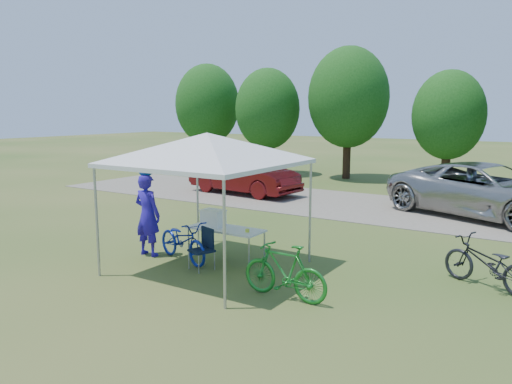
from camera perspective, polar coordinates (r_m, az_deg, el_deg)
ground at (r=10.23m, az=-5.39°, el=-8.69°), size 100.00×100.00×0.00m
gravel_strip at (r=17.05m, az=11.42°, el=-1.54°), size 24.00×5.00×0.02m
canopy at (r=9.75m, az=-5.62°, el=6.31°), size 4.53×4.53×3.00m
treeline at (r=22.59m, az=16.70°, el=9.84°), size 24.89×4.28×6.30m
folding_table at (r=10.65m, az=-3.47°, el=-4.37°), size 1.66×0.69×0.68m
folding_chair at (r=10.12m, az=-5.92°, el=-6.06°), size 0.53×0.55×0.82m
cooler at (r=10.80m, az=-4.92°, el=-2.96°), size 0.50×0.34×0.36m
ice_cream_cup at (r=10.27m, az=-1.00°, el=-4.43°), size 0.09×0.09×0.06m
cyclist at (r=11.13m, az=-12.30°, el=-2.58°), size 0.67×0.45×1.81m
bike_blue at (r=10.67m, az=-8.36°, el=-5.51°), size 1.79×1.07×0.89m
bike_green at (r=8.50m, az=3.28°, el=-9.02°), size 1.61×0.48×0.96m
bike_dark at (r=9.87m, az=24.97°, el=-7.43°), size 1.84×1.24×0.91m
minivan at (r=16.25m, az=24.88°, el=0.16°), size 6.34×4.58×1.60m
sedan at (r=19.00m, az=-1.37°, el=2.02°), size 4.62×2.02×1.48m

